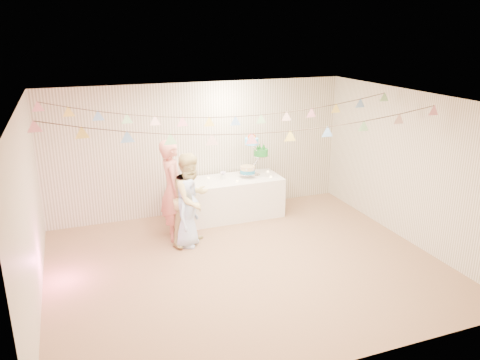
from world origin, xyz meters
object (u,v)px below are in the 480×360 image
object	(u,v)px
table	(229,198)
person_adult_a	(173,190)
person_child	(187,212)
person_adult_b	(191,199)
cake_stand	(254,158)

from	to	relation	value
table	person_adult_a	size ratio (longest dim) A/B	1.15
person_child	person_adult_b	bearing A→B (deg)	-20.59
table	cake_stand	xyz separation A→B (m)	(0.55, 0.05, 0.76)
person_adult_a	table	bearing A→B (deg)	-59.67
person_adult_b	person_child	size ratio (longest dim) A/B	1.33
person_adult_b	person_adult_a	bearing A→B (deg)	93.48
person_adult_b	person_child	xyz separation A→B (m)	(-0.10, -0.07, -0.20)
cake_stand	table	bearing A→B (deg)	-174.81
table	person_adult_b	world-z (taller)	person_adult_b
table	cake_stand	distance (m)	0.94
table	person_adult_b	distance (m)	1.39
cake_stand	person_adult_a	distance (m)	1.90
cake_stand	person_child	xyz separation A→B (m)	(-1.63, -1.02, -0.54)
person_adult_b	cake_stand	bearing A→B (deg)	-2.32
person_adult_b	person_child	distance (m)	0.23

